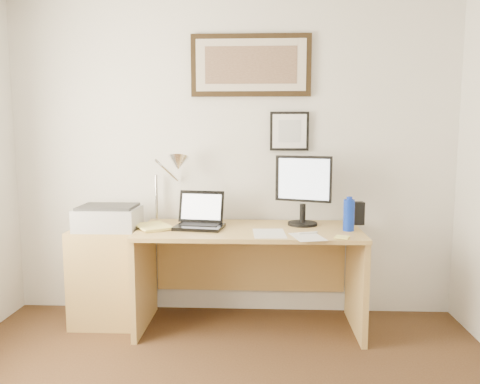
# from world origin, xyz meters

# --- Properties ---
(wall_back) EXTENTS (3.50, 0.02, 2.50)m
(wall_back) POSITION_xyz_m (0.00, 2.00, 1.25)
(wall_back) COLOR silver
(wall_back) RESTS_ON ground
(side_cabinet) EXTENTS (0.50, 0.40, 0.73)m
(side_cabinet) POSITION_xyz_m (-0.92, 1.68, 0.36)
(side_cabinet) COLOR #B08A49
(side_cabinet) RESTS_ON floor
(water_bottle) EXTENTS (0.08, 0.08, 0.22)m
(water_bottle) POSITION_xyz_m (0.85, 1.59, 0.86)
(water_bottle) COLOR #0D2CAD
(water_bottle) RESTS_ON desk
(bottle_cap) EXTENTS (0.04, 0.04, 0.02)m
(bottle_cap) POSITION_xyz_m (0.85, 1.59, 0.98)
(bottle_cap) COLOR #0D2CAD
(bottle_cap) RESTS_ON water_bottle
(speaker) EXTENTS (0.08, 0.07, 0.17)m
(speaker) POSITION_xyz_m (0.97, 1.82, 0.84)
(speaker) COLOR black
(speaker) RESTS_ON desk
(paper_sheet_a) EXTENTS (0.23, 0.32, 0.00)m
(paper_sheet_a) POSITION_xyz_m (0.29, 1.47, 0.75)
(paper_sheet_a) COLOR silver
(paper_sheet_a) RESTS_ON desk
(paper_sheet_b) EXTENTS (0.25, 0.30, 0.00)m
(paper_sheet_b) POSITION_xyz_m (0.54, 1.37, 0.75)
(paper_sheet_b) COLOR silver
(paper_sheet_b) RESTS_ON desk
(sticky_pad) EXTENTS (0.11, 0.11, 0.01)m
(sticky_pad) POSITION_xyz_m (0.77, 1.35, 0.76)
(sticky_pad) COLOR #F8F075
(sticky_pad) RESTS_ON desk
(marker_pen) EXTENTS (0.14, 0.06, 0.02)m
(marker_pen) POSITION_xyz_m (0.56, 1.46, 0.76)
(marker_pen) COLOR silver
(marker_pen) RESTS_ON desk
(book) EXTENTS (0.34, 0.37, 0.02)m
(book) POSITION_xyz_m (-0.64, 1.55, 0.76)
(book) COLOR #E9D86D
(book) RESTS_ON desk
(desk) EXTENTS (1.60, 0.70, 0.75)m
(desk) POSITION_xyz_m (0.15, 1.72, 0.51)
(desk) COLOR #B08A49
(desk) RESTS_ON floor
(laptop) EXTENTS (0.37, 0.34, 0.26)m
(laptop) POSITION_xyz_m (-0.21, 1.66, 0.81)
(laptop) COLOR black
(laptop) RESTS_ON desk
(lcd_monitor) EXTENTS (0.41, 0.22, 0.52)m
(lcd_monitor) POSITION_xyz_m (0.55, 1.77, 1.04)
(lcd_monitor) COLOR black
(lcd_monitor) RESTS_ON desk
(printer) EXTENTS (0.44, 0.34, 0.18)m
(printer) POSITION_xyz_m (-0.89, 1.65, 0.82)
(printer) COLOR #ADADAF
(printer) RESTS_ON side_cabinet
(desk_lamp) EXTENTS (0.29, 0.27, 0.53)m
(desk_lamp) POSITION_xyz_m (-0.41, 1.81, 1.19)
(desk_lamp) COLOR silver
(desk_lamp) RESTS_ON desk
(picture_large) EXTENTS (0.92, 0.04, 0.47)m
(picture_large) POSITION_xyz_m (0.15, 1.97, 1.95)
(picture_large) COLOR black
(picture_large) RESTS_ON wall_back
(picture_small) EXTENTS (0.30, 0.03, 0.30)m
(picture_small) POSITION_xyz_m (0.45, 1.97, 1.45)
(picture_small) COLOR black
(picture_small) RESTS_ON wall_back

